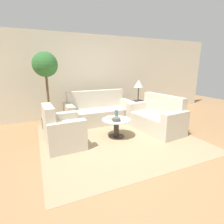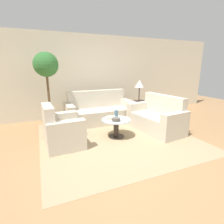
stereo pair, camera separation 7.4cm
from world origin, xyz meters
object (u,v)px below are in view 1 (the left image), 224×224
at_px(table_lamp, 139,84).
at_px(potted_plant, 46,76).
at_px(sofa_main, 99,112).
at_px(vase, 116,114).
at_px(coffee_table, 116,126).
at_px(loveseat, 157,119).
at_px(bowl, 116,120).
at_px(armchair, 61,133).
at_px(book_stack, 112,118).

distance_m(table_lamp, potted_plant, 2.71).
height_order(sofa_main, potted_plant, potted_plant).
bearing_deg(sofa_main, potted_plant, 177.34).
distance_m(sofa_main, vase, 1.23).
height_order(coffee_table, potted_plant, potted_plant).
distance_m(loveseat, bowl, 1.24).
bearing_deg(coffee_table, potted_plant, 136.16).
bearing_deg(armchair, bowl, -99.14).
bearing_deg(sofa_main, armchair, -135.79).
distance_m(loveseat, book_stack, 1.27).
bearing_deg(bowl, loveseat, 6.05).
relative_size(loveseat, potted_plant, 0.79).
distance_m(table_lamp, bowl, 2.00).
height_order(coffee_table, vase, vase).
relative_size(sofa_main, bowl, 10.53).
bearing_deg(bowl, table_lamp, 43.34).
distance_m(potted_plant, bowl, 2.13).
xyz_separation_m(coffee_table, vase, (0.01, 0.03, 0.26)).
bearing_deg(coffee_table, sofa_main, 89.92).
height_order(bowl, book_stack, bowl).
height_order(sofa_main, coffee_table, sofa_main).
height_order(table_lamp, vase, table_lamp).
height_order(sofa_main, table_lamp, table_lamp).
xyz_separation_m(potted_plant, bowl, (1.31, -1.42, -0.91)).
height_order(coffee_table, book_stack, book_stack).
relative_size(vase, bowl, 1.15).
bearing_deg(vase, bowl, -115.26).
relative_size(vase, book_stack, 0.78).
bearing_deg(sofa_main, table_lamp, -1.83).
xyz_separation_m(sofa_main, bowl, (-0.06, -1.35, 0.17)).
bearing_deg(vase, coffee_table, -113.47).
xyz_separation_m(coffee_table, table_lamp, (1.34, 1.20, 0.79)).
height_order(loveseat, book_stack, loveseat).
relative_size(coffee_table, vase, 3.21).
distance_m(sofa_main, table_lamp, 1.54).
relative_size(loveseat, book_stack, 5.80).
height_order(armchair, bowl, armchair).
bearing_deg(bowl, coffee_table, 64.20).
distance_m(potted_plant, vase, 2.05).
xyz_separation_m(loveseat, book_stack, (-1.26, 0.04, 0.17)).
height_order(loveseat, potted_plant, potted_plant).
relative_size(coffee_table, book_stack, 2.51).
xyz_separation_m(sofa_main, potted_plant, (-1.36, 0.06, 1.08)).
height_order(sofa_main, loveseat, sofa_main).
relative_size(potted_plant, book_stack, 7.30).
distance_m(coffee_table, potted_plant, 2.18).
height_order(armchair, vase, armchair).
height_order(armchair, book_stack, armchair).
bearing_deg(loveseat, sofa_main, -143.20).
distance_m(coffee_table, table_lamp, 1.96).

